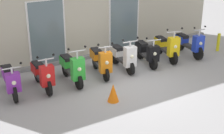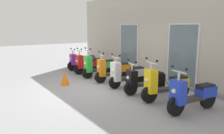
{
  "view_description": "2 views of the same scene",
  "coord_description": "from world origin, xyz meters",
  "px_view_note": "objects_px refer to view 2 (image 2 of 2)",
  "views": [
    {
      "loc": [
        -5.38,
        -7.79,
        4.38
      ],
      "look_at": [
        -0.41,
        0.37,
        0.5
      ],
      "focal_mm": 53.93,
      "sensor_mm": 36.0,
      "label": 1
    },
    {
      "loc": [
        6.76,
        -3.86,
        2.22
      ],
      "look_at": [
        0.03,
        0.69,
        0.72
      ],
      "focal_mm": 35.83,
      "sensor_mm": 36.0,
      "label": 2
    }
  ],
  "objects_px": {
    "scooter_purple": "(82,61)",
    "scooter_white": "(127,74)",
    "scooter_yellow": "(165,85)",
    "scooter_blue": "(192,95)",
    "scooter_green": "(98,66)",
    "scooter_black": "(145,80)",
    "scooter_red": "(89,63)",
    "scooter_orange": "(113,70)",
    "traffic_cone": "(65,78)"
  },
  "relations": [
    {
      "from": "scooter_white",
      "to": "scooter_black",
      "type": "bearing_deg",
      "value": -0.39
    },
    {
      "from": "scooter_black",
      "to": "scooter_yellow",
      "type": "bearing_deg",
      "value": -0.72
    },
    {
      "from": "scooter_purple",
      "to": "traffic_cone",
      "type": "bearing_deg",
      "value": -39.37
    },
    {
      "from": "scooter_white",
      "to": "traffic_cone",
      "type": "height_order",
      "value": "scooter_white"
    },
    {
      "from": "scooter_black",
      "to": "scooter_blue",
      "type": "height_order",
      "value": "scooter_blue"
    },
    {
      "from": "scooter_black",
      "to": "scooter_yellow",
      "type": "relative_size",
      "value": 0.93
    },
    {
      "from": "scooter_blue",
      "to": "traffic_cone",
      "type": "relative_size",
      "value": 3.19
    },
    {
      "from": "scooter_purple",
      "to": "scooter_white",
      "type": "distance_m",
      "value": 3.77
    },
    {
      "from": "scooter_yellow",
      "to": "scooter_blue",
      "type": "bearing_deg",
      "value": -4.63
    },
    {
      "from": "scooter_purple",
      "to": "scooter_black",
      "type": "relative_size",
      "value": 1.02
    },
    {
      "from": "scooter_orange",
      "to": "traffic_cone",
      "type": "xyz_separation_m",
      "value": [
        -0.61,
        -1.77,
        -0.24
      ]
    },
    {
      "from": "scooter_red",
      "to": "scooter_black",
      "type": "bearing_deg",
      "value": 0.35
    },
    {
      "from": "scooter_purple",
      "to": "scooter_orange",
      "type": "bearing_deg",
      "value": -1.84
    },
    {
      "from": "scooter_red",
      "to": "scooter_blue",
      "type": "bearing_deg",
      "value": -0.7
    },
    {
      "from": "scooter_white",
      "to": "scooter_black",
      "type": "height_order",
      "value": "scooter_white"
    },
    {
      "from": "scooter_purple",
      "to": "scooter_orange",
      "type": "height_order",
      "value": "scooter_orange"
    },
    {
      "from": "scooter_yellow",
      "to": "scooter_white",
      "type": "bearing_deg",
      "value": 179.45
    },
    {
      "from": "scooter_red",
      "to": "scooter_yellow",
      "type": "xyz_separation_m",
      "value": [
        4.73,
        0.01,
        0.02
      ]
    },
    {
      "from": "scooter_purple",
      "to": "scooter_orange",
      "type": "relative_size",
      "value": 1.0
    },
    {
      "from": "scooter_white",
      "to": "traffic_cone",
      "type": "relative_size",
      "value": 2.98
    },
    {
      "from": "scooter_red",
      "to": "scooter_white",
      "type": "bearing_deg",
      "value": 0.61
    },
    {
      "from": "scooter_blue",
      "to": "traffic_cone",
      "type": "bearing_deg",
      "value": -158.87
    },
    {
      "from": "scooter_black",
      "to": "traffic_cone",
      "type": "distance_m",
      "value": 3.06
    },
    {
      "from": "scooter_yellow",
      "to": "scooter_blue",
      "type": "xyz_separation_m",
      "value": [
        1.02,
        -0.08,
        -0.02
      ]
    },
    {
      "from": "scooter_red",
      "to": "scooter_white",
      "type": "distance_m",
      "value": 2.86
    },
    {
      "from": "scooter_white",
      "to": "scooter_yellow",
      "type": "relative_size",
      "value": 0.95
    },
    {
      "from": "scooter_purple",
      "to": "traffic_cone",
      "type": "distance_m",
      "value": 2.95
    },
    {
      "from": "scooter_red",
      "to": "traffic_cone",
      "type": "relative_size",
      "value": 2.99
    },
    {
      "from": "scooter_green",
      "to": "scooter_white",
      "type": "relative_size",
      "value": 1.01
    },
    {
      "from": "scooter_purple",
      "to": "scooter_red",
      "type": "distance_m",
      "value": 0.92
    },
    {
      "from": "scooter_black",
      "to": "traffic_cone",
      "type": "bearing_deg",
      "value": -144.15
    },
    {
      "from": "scooter_green",
      "to": "scooter_white",
      "type": "distance_m",
      "value": 1.92
    },
    {
      "from": "scooter_red",
      "to": "scooter_green",
      "type": "xyz_separation_m",
      "value": [
        0.94,
        -0.05,
        0.02
      ]
    },
    {
      "from": "scooter_orange",
      "to": "scooter_red",
      "type": "bearing_deg",
      "value": -179.88
    },
    {
      "from": "scooter_purple",
      "to": "scooter_white",
      "type": "xyz_separation_m",
      "value": [
        3.77,
        -0.07,
        0.01
      ]
    },
    {
      "from": "scooter_white",
      "to": "scooter_blue",
      "type": "bearing_deg",
      "value": -1.99
    },
    {
      "from": "scooter_green",
      "to": "traffic_cone",
      "type": "distance_m",
      "value": 1.78
    },
    {
      "from": "scooter_red",
      "to": "scooter_black",
      "type": "distance_m",
      "value": 3.84
    },
    {
      "from": "scooter_green",
      "to": "scooter_black",
      "type": "xyz_separation_m",
      "value": [
        2.91,
        0.08,
        -0.05
      ]
    },
    {
      "from": "scooter_orange",
      "to": "traffic_cone",
      "type": "bearing_deg",
      "value": -109.12
    },
    {
      "from": "scooter_black",
      "to": "scooter_yellow",
      "type": "distance_m",
      "value": 0.89
    },
    {
      "from": "scooter_red",
      "to": "scooter_yellow",
      "type": "bearing_deg",
      "value": 0.15
    },
    {
      "from": "scooter_black",
      "to": "scooter_yellow",
      "type": "height_order",
      "value": "scooter_yellow"
    },
    {
      "from": "scooter_red",
      "to": "scooter_green",
      "type": "relative_size",
      "value": 0.99
    },
    {
      "from": "scooter_purple",
      "to": "scooter_red",
      "type": "height_order",
      "value": "scooter_red"
    },
    {
      "from": "scooter_green",
      "to": "scooter_white",
      "type": "bearing_deg",
      "value": 2.53
    },
    {
      "from": "scooter_purple",
      "to": "scooter_yellow",
      "type": "xyz_separation_m",
      "value": [
        5.64,
        -0.08,
        0.03
      ]
    },
    {
      "from": "scooter_yellow",
      "to": "scooter_orange",
      "type": "bearing_deg",
      "value": -179.83
    },
    {
      "from": "scooter_white",
      "to": "scooter_blue",
      "type": "xyz_separation_m",
      "value": [
        2.9,
        -0.1,
        -0.01
      ]
    },
    {
      "from": "scooter_red",
      "to": "scooter_black",
      "type": "relative_size",
      "value": 1.03
    }
  ]
}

